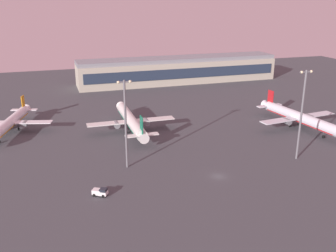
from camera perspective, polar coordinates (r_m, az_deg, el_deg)
name	(u,v)px	position (r m, az deg, el deg)	size (l,w,h in m)	color
ground_plane	(218,176)	(117.53, 7.64, -7.57)	(416.00, 416.00, 0.00)	#424449
terminal_building	(178,70)	(248.38, 1.60, 8.51)	(130.33, 22.40, 16.40)	#B2AD99
airplane_far_stand	(299,118)	(167.14, 19.29, 1.22)	(36.95, 47.36, 12.15)	silver
airplane_mid_apron	(131,121)	(154.76, -5.62, 0.81)	(35.95, 46.26, 11.89)	silver
airplane_taxiway_distant	(10,122)	(165.73, -22.83, 0.50)	(33.15, 42.21, 11.03)	white
cargo_loader	(100,192)	(106.91, -10.24, -9.81)	(4.56, 3.79, 2.25)	white
apron_light_east	(126,119)	(117.48, -6.46, 0.99)	(4.80, 0.90, 28.66)	slate
apron_light_central	(302,110)	(130.64, 19.65, 2.24)	(4.80, 0.90, 30.46)	slate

